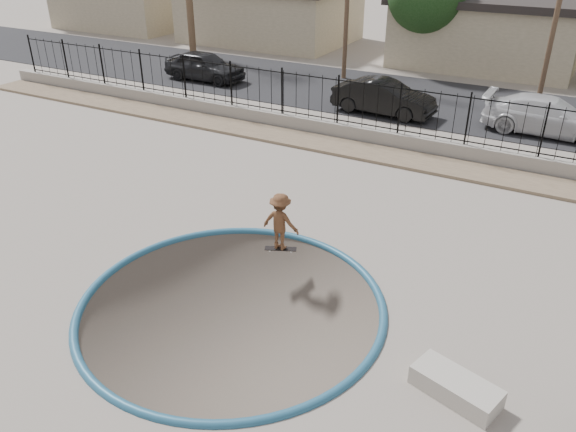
# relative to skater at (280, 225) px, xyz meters

# --- Properties ---
(ground) EXTENTS (120.00, 120.00, 2.20)m
(ground) POSITION_rel_skater_xyz_m (0.19, 10.40, -1.88)
(ground) COLOR gray
(ground) RESTS_ON ground
(bowl_pit) EXTENTS (6.84, 6.84, 1.80)m
(bowl_pit) POSITION_rel_skater_xyz_m (0.19, -2.60, -0.78)
(bowl_pit) COLOR #463D35
(bowl_pit) RESTS_ON ground
(coping_ring) EXTENTS (7.04, 7.04, 0.20)m
(coping_ring) POSITION_rel_skater_xyz_m (0.19, -2.60, -0.78)
(coping_ring) COLOR #245876
(coping_ring) RESTS_ON ground
(rock_strip) EXTENTS (42.00, 1.60, 0.11)m
(rock_strip) POSITION_rel_skater_xyz_m (0.19, 7.60, -0.72)
(rock_strip) COLOR #877458
(rock_strip) RESTS_ON ground
(retaining_wall) EXTENTS (42.00, 0.45, 0.60)m
(retaining_wall) POSITION_rel_skater_xyz_m (0.19, 8.70, -0.48)
(retaining_wall) COLOR gray
(retaining_wall) RESTS_ON ground
(fence) EXTENTS (40.00, 0.04, 1.80)m
(fence) POSITION_rel_skater_xyz_m (0.19, 8.70, 0.72)
(fence) COLOR black
(fence) RESTS_ON retaining_wall
(street) EXTENTS (90.00, 8.00, 0.04)m
(street) POSITION_rel_skater_xyz_m (0.19, 15.40, -0.76)
(street) COLOR black
(street) RESTS_ON ground
(house_west_far) EXTENTS (10.60, 8.60, 3.90)m
(house_west_far) POSITION_rel_skater_xyz_m (-27.81, 24.90, 1.20)
(house_west_far) COLOR tan
(house_west_far) RESTS_ON ground
(house_west) EXTENTS (11.60, 8.60, 3.90)m
(house_west) POSITION_rel_skater_xyz_m (-14.81, 24.90, 1.20)
(house_west) COLOR tan
(house_west) RESTS_ON ground
(house_center) EXTENTS (10.60, 8.60, 3.90)m
(house_center) POSITION_rel_skater_xyz_m (0.19, 24.90, 1.20)
(house_center) COLOR tan
(house_center) RESTS_ON ground
(skater) EXTENTS (1.02, 0.61, 1.56)m
(skater) POSITION_rel_skater_xyz_m (0.00, 0.00, 0.00)
(skater) COLOR brown
(skater) RESTS_ON ground
(skateboard) EXTENTS (0.85, 0.53, 0.07)m
(skateboard) POSITION_rel_skater_xyz_m (-0.00, -0.00, -0.72)
(skateboard) COLOR black
(skateboard) RESTS_ON ground
(concrete_ledge) EXTENTS (1.73, 1.13, 0.40)m
(concrete_ledge) POSITION_rel_skater_xyz_m (5.31, -2.90, -0.58)
(concrete_ledge) COLOR #B2AB9E
(concrete_ledge) RESTS_ON ground
(car_a) EXTENTS (4.52, 1.86, 1.53)m
(car_a) POSITION_rel_skater_xyz_m (-12.19, 13.40, 0.02)
(car_a) COLOR black
(car_a) RESTS_ON street
(car_b) EXTENTS (4.61, 1.81, 1.49)m
(car_b) POSITION_rel_skater_xyz_m (-1.72, 12.39, 0.00)
(car_b) COLOR black
(car_b) RESTS_ON street
(car_c) EXTENTS (5.07, 2.11, 1.46)m
(car_c) POSITION_rel_skater_xyz_m (4.98, 13.08, -0.01)
(car_c) COLOR silver
(car_c) RESTS_ON street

